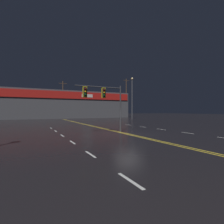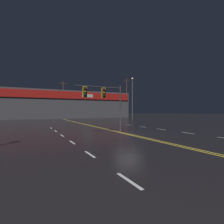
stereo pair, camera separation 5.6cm
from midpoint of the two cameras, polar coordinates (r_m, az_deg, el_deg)
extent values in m
plane|color=black|center=(16.06, 5.44, -7.23)|extent=(200.00, 200.00, 0.00)
cube|color=gold|center=(15.99, 4.98, -7.26)|extent=(0.12, 60.00, 0.01)
cube|color=gold|center=(16.14, 5.90, -7.18)|extent=(0.12, 60.00, 0.01)
cube|color=silver|center=(5.76, 5.85, -21.38)|extent=(0.12, 1.40, 0.01)
cube|color=silver|center=(8.87, -7.04, -13.53)|extent=(0.12, 1.40, 0.01)
cube|color=silver|center=(12.25, -12.72, -9.63)|extent=(0.12, 1.40, 0.01)
cube|color=silver|center=(15.73, -15.86, -7.40)|extent=(0.12, 1.40, 0.01)
cube|color=silver|center=(19.25, -17.84, -5.96)|extent=(0.12, 1.40, 0.01)
cube|color=silver|center=(22.80, -19.19, -4.97)|extent=(0.12, 1.40, 0.01)
cube|color=silver|center=(18.35, 23.53, -6.29)|extent=(0.12, 1.40, 0.01)
cube|color=silver|center=(20.84, 15.90, -5.47)|extent=(0.12, 1.40, 0.01)
cube|color=silver|center=(23.61, 9.98, -4.77)|extent=(0.12, 1.40, 0.01)
cube|color=silver|center=(26.58, 5.36, -4.18)|extent=(0.12, 1.40, 0.01)
cylinder|color=#38383D|center=(17.65, 2.86, 1.03)|extent=(0.14, 0.14, 4.65)
cylinder|color=#38383D|center=(16.78, -4.18, 8.18)|extent=(4.67, 0.10, 0.10)
cube|color=black|center=(16.90, -2.70, 6.28)|extent=(0.28, 0.24, 0.84)
cube|color=gold|center=(16.90, -2.70, 6.28)|extent=(0.42, 0.08, 0.99)
sphere|color=#500705|center=(16.78, -2.48, 7.19)|extent=(0.17, 0.17, 0.17)
sphere|color=orange|center=(16.76, -2.48, 6.33)|extent=(0.17, 0.17, 0.17)
sphere|color=#084513|center=(16.73, -2.48, 5.47)|extent=(0.17, 0.17, 0.17)
cube|color=black|center=(16.24, -8.78, 6.51)|extent=(0.28, 0.24, 0.84)
cube|color=gold|center=(16.24, -8.78, 6.51)|extent=(0.42, 0.08, 0.99)
sphere|color=#500705|center=(16.12, -8.61, 7.46)|extent=(0.17, 0.17, 0.17)
sphere|color=orange|center=(16.09, -8.61, 6.57)|extent=(0.17, 0.17, 0.17)
sphere|color=#084513|center=(16.07, -8.61, 5.68)|extent=(0.17, 0.17, 0.17)
cylinder|color=#59595E|center=(43.57, 6.70, 4.11)|extent=(0.20, 0.20, 9.87)
sphere|color=#F9D17A|center=(44.19, 6.71, 10.72)|extent=(0.56, 0.56, 0.56)
cube|color=#4C4C51|center=(53.13, -17.33, 2.26)|extent=(42.21, 10.00, 7.71)
cube|color=red|center=(48.26, -16.37, 5.44)|extent=(41.37, 0.20, 1.93)
cube|color=white|center=(50.03, -7.97, 5.27)|extent=(3.20, 0.16, 0.90)
cylinder|color=#4C3828|center=(49.20, -15.60, 3.82)|extent=(0.26, 0.26, 10.11)
cube|color=#4C3828|center=(49.66, -15.61, 8.96)|extent=(2.20, 0.12, 0.12)
cylinder|color=#4C3828|center=(56.57, 4.81, 4.58)|extent=(0.26, 0.26, 12.47)
cube|color=#4C3828|center=(57.25, 4.82, 10.22)|extent=(2.20, 0.12, 0.12)
camera|label=1|loc=(0.03, -89.92, 0.00)|focal=28.00mm
camera|label=2|loc=(0.03, 90.08, 0.00)|focal=28.00mm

